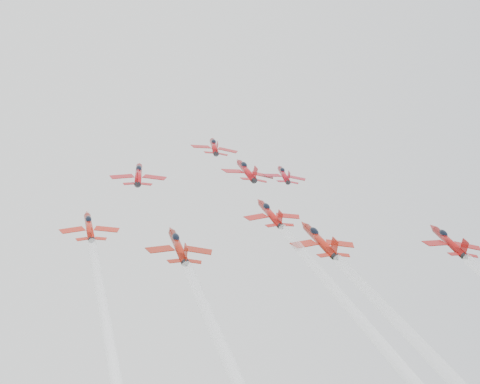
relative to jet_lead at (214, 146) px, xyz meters
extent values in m
cylinder|color=#9E0F12|center=(0.00, -0.33, -0.30)|extent=(1.19, 9.72, 6.82)
cone|color=#9E0F12|center=(0.00, 5.21, 3.25)|extent=(1.19, 2.64, 2.28)
cone|color=black|center=(0.00, -5.42, -3.57)|extent=(1.19, 1.73, 1.70)
ellipsoid|color=black|center=(0.00, 1.46, 1.49)|extent=(1.08, 2.52, 2.10)
cube|color=#9E0F12|center=(-2.91, -1.03, -0.82)|extent=(4.42, 2.88, 1.14)
cube|color=#9E0F12|center=(2.91, -1.03, -0.82)|extent=(4.42, 2.88, 1.14)
cube|color=#9E0F12|center=(0.00, -5.03, -1.78)|extent=(0.13, 2.80, 2.86)
cube|color=#9E0F12|center=(-1.51, -4.51, -2.98)|extent=(2.12, 1.42, 0.66)
cube|color=#9E0F12|center=(1.51, -4.51, -2.98)|extent=(2.12, 1.42, 0.66)
cylinder|color=#A40F15|center=(-16.79, -19.14, -12.37)|extent=(1.17, 9.61, 6.75)
cone|color=#A40F15|center=(-16.79, -13.67, -8.86)|extent=(1.17, 2.61, 2.25)
cone|color=black|center=(-16.79, -24.17, -15.60)|extent=(1.17, 1.71, 1.68)
ellipsoid|color=black|center=(-16.79, -17.37, -10.60)|extent=(1.07, 2.49, 2.08)
cube|color=#A40F15|center=(-19.67, -19.83, -12.88)|extent=(4.37, 2.84, 1.13)
cube|color=#A40F15|center=(-13.91, -19.83, -12.88)|extent=(4.37, 2.84, 1.13)
cube|color=#A40F15|center=(-16.79, -23.78, -13.83)|extent=(0.13, 2.77, 2.83)
cube|color=#A40F15|center=(-18.28, -23.27, -15.02)|extent=(2.10, 1.41, 0.65)
cube|color=#A40F15|center=(-15.29, -23.27, -15.02)|extent=(2.10, 1.41, 0.65)
cylinder|color=#A60F15|center=(4.19, -14.22, -9.22)|extent=(1.22, 10.03, 7.04)
cone|color=#A60F15|center=(4.19, -8.51, -5.55)|extent=(1.22, 2.72, 2.35)
cone|color=black|center=(4.19, -19.47, -12.58)|extent=(1.22, 1.79, 1.75)
ellipsoid|color=black|center=(4.19, -12.37, -7.37)|extent=(1.11, 2.60, 2.17)
cube|color=#A60F15|center=(1.18, -14.94, -9.75)|extent=(4.56, 2.97, 1.18)
cube|color=#A60F15|center=(7.19, -14.94, -9.75)|extent=(4.56, 2.97, 1.18)
cube|color=#A60F15|center=(4.19, -19.07, -10.74)|extent=(0.13, 2.89, 2.96)
cube|color=#A60F15|center=(2.63, -18.53, -11.98)|extent=(2.19, 1.47, 0.68)
cube|color=#A60F15|center=(5.75, -18.53, -11.98)|extent=(2.19, 1.47, 0.68)
cylinder|color=maroon|center=(11.36, -15.26, -9.88)|extent=(0.99, 8.09, 5.68)
cone|color=maroon|center=(11.36, -10.65, -6.92)|extent=(0.99, 2.19, 1.90)
cone|color=black|center=(11.36, -19.49, -12.59)|extent=(0.99, 1.44, 1.41)
ellipsoid|color=black|center=(11.36, -13.76, -8.39)|extent=(0.90, 2.10, 1.75)
cube|color=maroon|center=(8.93, -15.84, -10.31)|extent=(3.68, 2.39, 0.95)
cube|color=maroon|center=(13.78, -15.84, -10.31)|extent=(3.68, 2.39, 0.95)
cube|color=maroon|center=(11.36, -19.16, -11.11)|extent=(0.11, 2.33, 2.38)
cube|color=maroon|center=(10.10, -18.73, -12.11)|extent=(1.77, 1.19, 0.55)
cube|color=maroon|center=(12.61, -18.73, -12.11)|extent=(1.77, 1.19, 0.55)
cylinder|color=#A5130F|center=(3.96, -33.50, -21.59)|extent=(1.09, 8.96, 6.29)
cone|color=#A5130F|center=(3.96, -28.40, -18.31)|extent=(1.09, 2.43, 2.10)
cone|color=black|center=(3.96, -38.18, -24.59)|extent=(1.09, 1.59, 1.56)
ellipsoid|color=black|center=(3.96, -31.84, -19.93)|extent=(0.99, 2.32, 1.93)
cube|color=#A5130F|center=(1.28, -34.14, -22.06)|extent=(4.07, 2.65, 1.05)
cube|color=#A5130F|center=(6.65, -34.14, -22.06)|extent=(4.07, 2.65, 1.05)
cube|color=#A5130F|center=(3.96, -37.82, -22.94)|extent=(0.12, 2.58, 2.64)
cube|color=#A5130F|center=(2.57, -37.35, -24.06)|extent=(1.96, 1.31, 0.60)
cube|color=#A5130F|center=(5.36, -37.35, -24.06)|extent=(1.96, 1.31, 0.60)
cylinder|color=#AF1D10|center=(-24.39, -40.43, -26.03)|extent=(0.97, 7.97, 5.59)
cone|color=#AF1D10|center=(-24.39, -35.89, -23.12)|extent=(0.97, 2.16, 1.87)
cone|color=black|center=(-24.39, -44.59, -28.70)|extent=(0.97, 1.42, 1.39)
ellipsoid|color=black|center=(-24.39, -38.95, -24.56)|extent=(0.88, 2.07, 1.72)
cube|color=#AF1D10|center=(-26.78, -41.00, -26.45)|extent=(3.62, 2.36, 0.93)
cube|color=#AF1D10|center=(-22.00, -41.00, -26.45)|extent=(3.62, 2.36, 0.93)
cube|color=#AF1D10|center=(-24.39, -44.27, -27.24)|extent=(0.11, 2.29, 2.35)
cube|color=#AF1D10|center=(-25.63, -43.85, -28.23)|extent=(1.74, 1.17, 0.54)
cube|color=#AF1D10|center=(-23.15, -43.85, -28.23)|extent=(1.74, 1.17, 0.54)
cylinder|color=maroon|center=(-12.18, -45.41, -29.22)|extent=(1.09, 8.90, 6.25)
cone|color=maroon|center=(-12.18, -40.33, -25.97)|extent=(1.09, 2.42, 2.09)
cone|color=black|center=(-12.18, -50.06, -32.21)|extent=(1.09, 1.58, 1.55)
ellipsoid|color=black|center=(-12.18, -43.76, -27.58)|extent=(0.99, 2.31, 1.92)
cube|color=maroon|center=(-14.85, -46.04, -29.69)|extent=(4.05, 2.63, 1.04)
cube|color=maroon|center=(-9.51, -46.04, -29.69)|extent=(4.05, 2.63, 1.04)
cube|color=maroon|center=(-12.18, -49.70, -30.57)|extent=(0.12, 2.56, 2.62)
cube|color=maroon|center=(-13.56, -49.23, -31.68)|extent=(1.94, 1.30, 0.60)
cube|color=maroon|center=(-10.80, -49.23, -31.68)|extent=(1.94, 1.30, 0.60)
cylinder|color=#A31C0F|center=(9.32, -42.23, -27.19)|extent=(1.18, 9.64, 6.77)
cone|color=#A31C0F|center=(9.32, -36.74, -23.66)|extent=(1.18, 2.62, 2.26)
cone|color=black|center=(9.32, -47.27, -30.42)|extent=(1.18, 1.72, 1.68)
ellipsoid|color=black|center=(9.32, -40.45, -25.41)|extent=(1.07, 2.50, 2.08)
cube|color=#A31C0F|center=(6.43, -42.92, -27.69)|extent=(4.38, 2.85, 1.13)
cube|color=#A31C0F|center=(12.21, -42.92, -27.69)|extent=(4.38, 2.85, 1.13)
cube|color=#A31C0F|center=(9.32, -46.88, -28.65)|extent=(0.13, 2.78, 2.84)
cube|color=#A31C0F|center=(7.82, -46.37, -29.84)|extent=(2.10, 1.41, 0.65)
cube|color=#A31C0F|center=(10.81, -46.37, -29.84)|extent=(2.10, 1.41, 0.65)
cylinder|color=maroon|center=(30.94, -41.12, -26.47)|extent=(1.13, 9.26, 6.50)
cone|color=maroon|center=(30.94, -35.84, -23.09)|extent=(1.13, 2.51, 2.17)
cone|color=black|center=(30.94, -45.96, -29.58)|extent=(1.13, 1.65, 1.62)
ellipsoid|color=black|center=(30.94, -39.41, -24.77)|extent=(1.03, 2.40, 2.00)
cube|color=maroon|center=(28.17, -41.78, -26.96)|extent=(4.21, 2.74, 1.09)
cube|color=maroon|center=(33.71, -41.78, -26.96)|extent=(4.21, 2.74, 1.09)
cube|color=maroon|center=(30.94, -45.59, -27.88)|extent=(0.12, 2.67, 2.73)
cube|color=maroon|center=(29.50, -45.10, -29.03)|extent=(2.02, 1.36, 0.62)
cube|color=maroon|center=(32.38, -45.10, -29.03)|extent=(2.02, 1.36, 0.62)
camera|label=1|loc=(-22.08, -136.28, -43.27)|focal=50.00mm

